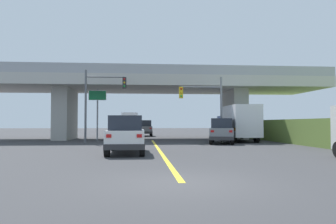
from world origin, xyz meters
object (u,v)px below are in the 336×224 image
traffic_signal_nearside (207,101)px  traffic_signal_farside (99,96)px  box_truck (238,123)px  highway_sign (97,102)px  semi_truck_distant (130,123)px  sedan_oncoming (145,128)px  suv_lead (126,135)px  suv_crossing (222,131)px

traffic_signal_nearside → traffic_signal_farside: bearing=176.7°
box_truck → traffic_signal_nearside: 4.02m
highway_sign → box_truck: bearing=-8.7°
semi_truck_distant → sedan_oncoming: bearing=-76.6°
suv_lead → semi_truck_distant: bearing=91.5°
suv_crossing → semi_truck_distant: size_ratio=0.72×
traffic_signal_farside → semi_truck_distant: 23.44m
traffic_signal_nearside → traffic_signal_farside: size_ratio=0.91×
sedan_oncoming → traffic_signal_nearside: (5.07, -14.78, 2.48)m
sedan_oncoming → semi_truck_distant: size_ratio=0.68×
highway_sign → suv_crossing: bearing=-24.1°
traffic_signal_farside → box_truck: bearing=4.9°
suv_crossing → traffic_signal_nearside: bearing=144.2°
suv_crossing → traffic_signal_nearside: 2.93m
suv_lead → traffic_signal_farside: (-2.72, 9.92, 2.94)m
suv_crossing → box_truck: bearing=65.9°
box_truck → sedan_oncoming: bearing=122.1°
traffic_signal_nearside → highway_sign: bearing=159.8°
suv_lead → box_truck: 14.58m
box_truck → traffic_signal_nearside: (-3.22, -1.57, 1.83)m
box_truck → highway_sign: 13.11m
suv_lead → semi_truck_distant: 33.19m
box_truck → semi_truck_distant: semi_truck_distant is taller
suv_crossing → highway_sign: highway_sign is taller
sedan_oncoming → highway_sign: highway_sign is taller
traffic_signal_nearside → box_truck: bearing=26.0°
traffic_signal_nearside → semi_truck_distant: traffic_signal_nearside is taller
suv_crossing → semi_truck_distant: 26.29m
suv_lead → traffic_signal_farside: 10.70m
suv_lead → box_truck: (9.58, 10.97, 0.64)m
sedan_oncoming → highway_sign: size_ratio=0.95×
traffic_signal_nearside → suv_lead: bearing=-124.1°
highway_sign → semi_truck_distant: size_ratio=0.72×
sedan_oncoming → highway_sign: bearing=-112.0°
highway_sign → sedan_oncoming: bearing=68.0°
suv_lead → suv_crossing: bearing=48.2°
sedan_oncoming → traffic_signal_farside: bearing=-105.7°
suv_crossing → highway_sign: (-10.59, 4.73, 2.57)m
suv_lead → sedan_oncoming: bearing=86.9°
suv_lead → traffic_signal_farside: bearing=105.3°
traffic_signal_farside → semi_truck_distant: size_ratio=0.90×
box_truck → suv_crossing: bearing=-129.0°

